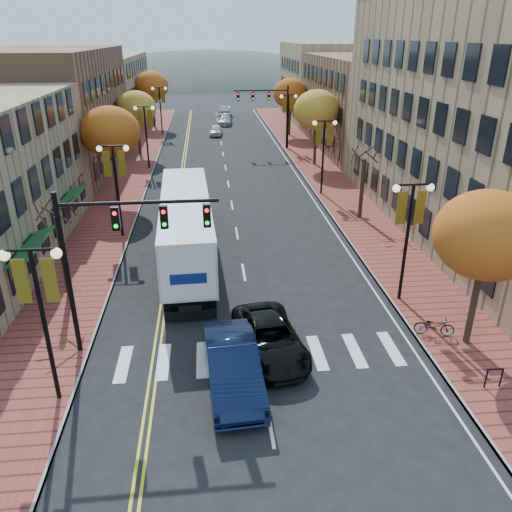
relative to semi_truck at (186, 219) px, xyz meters
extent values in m
plane|color=black|center=(3.14, -12.55, -2.36)|extent=(200.00, 200.00, 0.00)
cube|color=brown|center=(-5.86, 19.95, -2.29)|extent=(4.00, 85.00, 0.15)
cube|color=brown|center=(12.14, 19.95, -2.29)|extent=(4.00, 85.00, 0.15)
cube|color=brown|center=(-13.86, 23.45, 3.14)|extent=(12.00, 24.00, 11.00)
cube|color=#9E8966|center=(-13.86, 48.45, 2.39)|extent=(12.00, 26.00, 9.50)
cube|color=brown|center=(21.64, 29.45, 2.64)|extent=(15.00, 24.00, 10.00)
cube|color=#9E8966|center=(21.64, 51.45, 3.14)|extent=(15.00, 20.00, 11.00)
cylinder|color=#382619|center=(-5.86, -4.55, -0.11)|extent=(0.28, 0.28, 4.20)
cylinder|color=#382619|center=(-5.86, 11.45, 0.24)|extent=(0.28, 0.28, 4.90)
ellipsoid|color=#C55417|center=(-5.86, 11.45, 3.10)|extent=(4.48, 4.48, 3.81)
cylinder|color=#382619|center=(-5.86, 27.45, 0.06)|extent=(0.28, 0.28, 4.55)
ellipsoid|color=gold|center=(-5.86, 27.45, 2.71)|extent=(4.16, 4.16, 3.54)
cylinder|color=#382619|center=(-5.86, 45.45, 0.31)|extent=(0.28, 0.28, 5.04)
ellipsoid|color=#C55417|center=(-5.86, 45.45, 3.25)|extent=(4.61, 4.61, 3.92)
cylinder|color=#382619|center=(12.14, -10.55, 0.06)|extent=(0.28, 0.28, 4.55)
ellipsoid|color=#C55417|center=(12.14, -10.55, 2.71)|extent=(4.16, 4.16, 3.54)
cylinder|color=#382619|center=(12.14, 5.45, -0.11)|extent=(0.28, 0.28, 4.20)
cylinder|color=#382619|center=(12.14, 21.45, 0.24)|extent=(0.28, 0.28, 4.90)
ellipsoid|color=gold|center=(12.14, 21.45, 3.10)|extent=(4.48, 4.48, 3.81)
cylinder|color=#382619|center=(12.14, 37.45, 0.17)|extent=(0.28, 0.28, 4.76)
ellipsoid|color=#C55417|center=(12.14, 37.45, 2.94)|extent=(4.35, 4.35, 3.70)
cylinder|color=black|center=(-4.36, -12.55, 0.64)|extent=(0.16, 0.16, 6.00)
cylinder|color=black|center=(-4.36, -12.55, 3.64)|extent=(1.60, 0.10, 0.10)
sphere|color=#FFF2CC|center=(-5.16, -12.55, 3.49)|extent=(0.36, 0.36, 0.36)
sphere|color=#FFF2CC|center=(-3.56, -12.55, 3.49)|extent=(0.36, 0.36, 0.36)
cube|color=gold|center=(-4.81, -12.55, 2.54)|extent=(0.45, 0.03, 1.60)
cube|color=gold|center=(-3.91, -12.55, 2.54)|extent=(0.45, 0.03, 1.60)
cylinder|color=black|center=(-4.36, 3.45, 0.64)|extent=(0.16, 0.16, 6.00)
cylinder|color=black|center=(-4.36, 3.45, 3.64)|extent=(1.60, 0.10, 0.10)
sphere|color=#FFF2CC|center=(-5.16, 3.45, 3.49)|extent=(0.36, 0.36, 0.36)
sphere|color=#FFF2CC|center=(-3.56, 3.45, 3.49)|extent=(0.36, 0.36, 0.36)
cube|color=gold|center=(-4.81, 3.45, 2.54)|extent=(0.45, 0.03, 1.60)
cube|color=gold|center=(-3.91, 3.45, 2.54)|extent=(0.45, 0.03, 1.60)
cylinder|color=black|center=(-4.36, 21.45, 0.64)|extent=(0.16, 0.16, 6.00)
cylinder|color=black|center=(-4.36, 21.45, 3.64)|extent=(1.60, 0.10, 0.10)
sphere|color=#FFF2CC|center=(-5.16, 21.45, 3.49)|extent=(0.36, 0.36, 0.36)
sphere|color=#FFF2CC|center=(-3.56, 21.45, 3.49)|extent=(0.36, 0.36, 0.36)
cube|color=gold|center=(-4.81, 21.45, 2.54)|extent=(0.45, 0.03, 1.60)
cube|color=gold|center=(-3.91, 21.45, 2.54)|extent=(0.45, 0.03, 1.60)
cylinder|color=black|center=(-4.36, 39.45, 0.64)|extent=(0.16, 0.16, 6.00)
cylinder|color=black|center=(-4.36, 39.45, 3.64)|extent=(1.60, 0.10, 0.10)
sphere|color=#FFF2CC|center=(-5.16, 39.45, 3.49)|extent=(0.36, 0.36, 0.36)
sphere|color=#FFF2CC|center=(-3.56, 39.45, 3.49)|extent=(0.36, 0.36, 0.36)
cube|color=gold|center=(-4.81, 39.45, 2.54)|extent=(0.45, 0.03, 1.60)
cube|color=gold|center=(-3.91, 39.45, 2.54)|extent=(0.45, 0.03, 1.60)
cylinder|color=black|center=(10.64, -6.55, 0.64)|extent=(0.16, 0.16, 6.00)
cylinder|color=black|center=(10.64, -6.55, 3.64)|extent=(1.60, 0.10, 0.10)
sphere|color=#FFF2CC|center=(9.84, -6.55, 3.49)|extent=(0.36, 0.36, 0.36)
sphere|color=#FFF2CC|center=(11.44, -6.55, 3.49)|extent=(0.36, 0.36, 0.36)
cube|color=gold|center=(10.19, -6.55, 2.54)|extent=(0.45, 0.03, 1.60)
cube|color=gold|center=(11.09, -6.55, 2.54)|extent=(0.45, 0.03, 1.60)
cylinder|color=black|center=(10.64, 11.45, 0.64)|extent=(0.16, 0.16, 6.00)
cylinder|color=black|center=(10.64, 11.45, 3.64)|extent=(1.60, 0.10, 0.10)
sphere|color=#FFF2CC|center=(9.84, 11.45, 3.49)|extent=(0.36, 0.36, 0.36)
sphere|color=#FFF2CC|center=(11.44, 11.45, 3.49)|extent=(0.36, 0.36, 0.36)
cube|color=gold|center=(10.19, 11.45, 2.54)|extent=(0.45, 0.03, 1.60)
cube|color=gold|center=(11.09, 11.45, 2.54)|extent=(0.45, 0.03, 1.60)
cylinder|color=black|center=(10.64, 29.45, 0.64)|extent=(0.16, 0.16, 6.00)
cylinder|color=black|center=(10.64, 29.45, 3.64)|extent=(1.60, 0.10, 0.10)
sphere|color=#FFF2CC|center=(9.84, 29.45, 3.49)|extent=(0.36, 0.36, 0.36)
sphere|color=#FFF2CC|center=(11.44, 29.45, 3.49)|extent=(0.36, 0.36, 0.36)
cube|color=gold|center=(10.19, 29.45, 2.54)|extent=(0.45, 0.03, 1.60)
cube|color=gold|center=(11.09, 29.45, 2.54)|extent=(0.45, 0.03, 1.60)
cylinder|color=black|center=(-4.26, -9.55, 1.14)|extent=(0.20, 0.20, 7.00)
cylinder|color=black|center=(-1.26, -9.55, 4.14)|extent=(6.00, 0.14, 0.14)
cube|color=black|center=(-2.16, -9.55, 3.54)|extent=(0.30, 0.25, 0.90)
sphere|color=#FF0C0C|center=(-2.16, -9.69, 3.79)|extent=(0.16, 0.16, 0.16)
cube|color=black|center=(-0.36, -9.55, 3.54)|extent=(0.30, 0.25, 0.90)
sphere|color=#FF0C0C|center=(-0.36, -9.69, 3.79)|extent=(0.16, 0.16, 0.16)
cube|color=black|center=(1.26, -9.55, 3.54)|extent=(0.30, 0.25, 0.90)
sphere|color=#FF0C0C|center=(1.26, -9.69, 3.79)|extent=(0.16, 0.16, 0.16)
cylinder|color=black|center=(10.54, 29.45, 1.14)|extent=(0.20, 0.20, 7.00)
cylinder|color=black|center=(7.54, 29.45, 4.14)|extent=(6.00, 0.14, 0.14)
cube|color=black|center=(8.44, 29.45, 3.54)|extent=(0.30, 0.25, 0.90)
sphere|color=#FF0C0C|center=(8.44, 29.31, 3.79)|extent=(0.16, 0.16, 0.16)
cube|color=black|center=(6.64, 29.45, 3.54)|extent=(0.30, 0.25, 0.90)
sphere|color=#FF0C0C|center=(6.64, 29.31, 3.79)|extent=(0.16, 0.16, 0.16)
cube|color=black|center=(5.02, 29.45, 3.54)|extent=(0.30, 0.25, 0.90)
sphere|color=#FF0C0C|center=(5.02, 29.31, 3.79)|extent=(0.16, 0.16, 0.16)
cube|color=black|center=(0.05, -1.29, -1.51)|extent=(1.55, 13.18, 0.35)
cube|color=silver|center=(0.05, -1.29, 0.27)|extent=(3.17, 13.25, 2.83)
cube|color=black|center=(-0.28, 6.79, -0.70)|extent=(2.65, 3.14, 2.53)
cylinder|color=black|center=(-0.79, -6.59, -1.86)|extent=(0.40, 1.03, 1.01)
cylinder|color=black|center=(1.33, -6.51, -1.86)|extent=(0.40, 1.03, 1.01)
cylinder|color=black|center=(-0.84, -5.38, -1.86)|extent=(0.40, 1.03, 1.01)
cylinder|color=black|center=(1.28, -5.29, -1.86)|extent=(0.40, 1.03, 1.01)
cylinder|color=black|center=(-1.29, 5.53, -1.86)|extent=(0.40, 1.03, 1.01)
cylinder|color=black|center=(0.83, 5.62, -1.86)|extent=(0.40, 1.03, 1.01)
cylinder|color=black|center=(-1.38, 7.76, -1.86)|extent=(0.40, 1.03, 1.01)
cylinder|color=black|center=(0.74, 7.85, -1.86)|extent=(0.40, 1.03, 1.01)
imported|color=black|center=(2.00, -12.30, -1.47)|extent=(2.27, 5.56, 1.79)
imported|color=black|center=(3.64, -10.35, -1.63)|extent=(3.12, 5.54, 1.46)
imported|color=silver|center=(2.64, 38.71, -1.71)|extent=(1.87, 3.95, 1.30)
imported|color=#A2A2AA|center=(4.18, 46.87, -1.70)|extent=(2.32, 4.72, 1.32)
imported|color=#A3A3AB|center=(4.54, 55.25, -1.55)|extent=(2.04, 5.05, 1.63)
imported|color=gray|center=(10.94, -9.91, -1.77)|extent=(1.79, 1.03, 0.89)
camera|label=1|loc=(1.37, -27.66, 9.91)|focal=35.00mm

